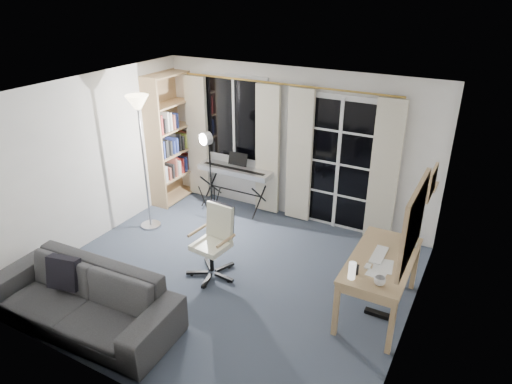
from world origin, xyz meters
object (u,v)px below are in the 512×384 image
office_chair (216,235)px  mug (380,280)px  keyboard_piano (235,171)px  bookshelf (170,141)px  sofa (79,291)px  studio_light (207,149)px  desk (381,265)px  monitor (412,224)px  torchiere_lamp (140,124)px

office_chair → mug: size_ratio=8.17×
keyboard_piano → office_chair: size_ratio=1.33×
mug → bookshelf: bearing=155.8°
keyboard_piano → sofa: size_ratio=0.56×
studio_light → keyboard_piano: bearing=92.5°
keyboard_piano → desk: bearing=-27.2°
studio_light → monitor: bearing=12.8°
torchiere_lamp → studio_light: bearing=42.1°
bookshelf → keyboard_piano: bearing=3.5°
torchiere_lamp → office_chair: size_ratio=2.18×
office_chair → desk: size_ratio=0.72×
torchiere_lamp → office_chair: 2.01m
studio_light → desk: bearing=4.0°
monitor → mug: monitor is taller
office_chair → monitor: 2.40m
desk → sofa: sofa is taller
torchiere_lamp → desk: bearing=-4.5°
torchiere_lamp → monitor: (3.85, 0.16, -0.69)m
torchiere_lamp → sofa: bearing=-68.5°
keyboard_piano → monitor: 3.15m
studio_light → desk: 3.15m
mug → studio_light: bearing=155.0°
torchiere_lamp → sofa: torchiere_lamp is taller
torchiere_lamp → desk: torchiere_lamp is taller
office_chair → bookshelf: bearing=146.2°
office_chair → desk: bearing=12.0°
mug → monitor: bearing=84.2°
torchiere_lamp → mug: torchiere_lamp is taller
studio_light → mug: size_ratio=12.94×
torchiere_lamp → sofa: (0.83, -2.10, -1.23)m
keyboard_piano → mug: bearing=-33.8°
desk → monitor: bearing=65.9°
bookshelf → desk: bookshelf is taller
torchiere_lamp → monitor: size_ratio=4.06×
keyboard_piano → monitor: (2.98, -0.98, 0.28)m
desk → studio_light: bearing=162.2°
studio_light → bookshelf: bearing=179.1°
bookshelf → mug: (4.11, -1.85, -0.27)m
torchiere_lamp → studio_light: (0.70, 0.63, -0.46)m
studio_light → sofa: size_ratio=0.66×
office_chair → sofa: bearing=-110.6°
sofa → bookshelf: bearing=107.5°
bookshelf → mug: size_ratio=18.87×
monitor → mug: size_ratio=4.39×
office_chair → keyboard_piano: bearing=118.7°
bookshelf → keyboard_piano: size_ratio=1.74×
mug → sofa: bearing=-155.9°
bookshelf → mug: bookshelf is taller
monitor → keyboard_piano: bearing=161.3°
bookshelf → sofa: size_ratio=0.97×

